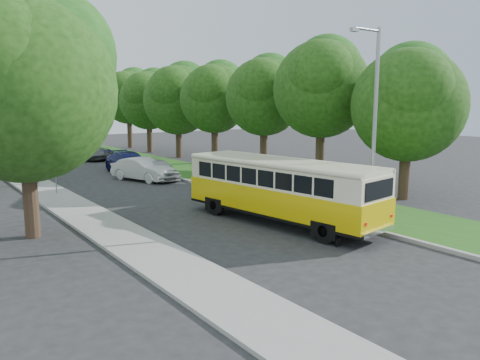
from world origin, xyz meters
TOP-DOWN VIEW (x-y plane):
  - ground at (0.00, 0.00)m, footprint 120.00×120.00m
  - curb at (3.60, 5.00)m, footprint 0.20×70.00m
  - grass_verge at (5.95, 5.00)m, footprint 4.50×70.00m
  - sidewalk at (-4.80, 5.00)m, footprint 2.20×70.00m
  - treeline at (3.15, 17.99)m, footprint 24.27×41.91m
  - lamppost_near at (4.21, -2.50)m, footprint 1.71×0.16m
  - lamppost_far at (-4.70, 16.00)m, footprint 1.71×0.16m
  - warning_sign at (-4.50, 11.98)m, footprint 0.56×0.10m
  - vintage_bus at (1.51, 0.02)m, footprint 3.64×9.57m
  - car_silver at (2.44, 13.48)m, footprint 1.81×4.19m
  - car_white at (1.49, 13.81)m, footprint 3.02×4.83m
  - car_blue at (2.15, 17.62)m, footprint 2.23×5.27m
  - car_grey at (2.55, 27.47)m, footprint 3.21×5.67m

SIDE VIEW (x-z plane):
  - ground at x=0.00m, z-range 0.00..0.00m
  - sidewalk at x=-4.80m, z-range 0.00..0.12m
  - grass_verge at x=5.95m, z-range 0.00..0.13m
  - curb at x=3.60m, z-range 0.00..0.15m
  - car_silver at x=2.44m, z-range 0.00..1.41m
  - car_grey at x=2.55m, z-range 0.00..1.50m
  - car_white at x=1.49m, z-range 0.00..1.50m
  - car_blue at x=2.15m, z-range 0.00..1.52m
  - vintage_bus at x=1.51m, z-range 0.00..2.77m
  - warning_sign at x=-4.50m, z-range 0.46..2.96m
  - lamppost_far at x=-4.70m, z-range 0.37..7.87m
  - lamppost_near at x=4.21m, z-range 0.37..8.37m
  - treeline at x=3.15m, z-range 1.20..10.66m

